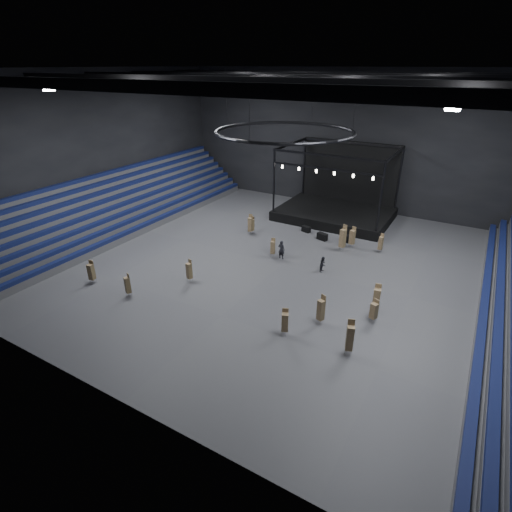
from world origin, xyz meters
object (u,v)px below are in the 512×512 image
Objects in this scene: chair_stack_5 at (91,271)px; chair_stack_11 at (352,237)px; flight_case_right at (347,238)px; flight_case_left at (306,229)px; chair_stack_6 at (381,243)px; chair_stack_9 at (189,270)px; chair_stack_7 at (285,322)px; chair_stack_1 at (128,285)px; chair_stack_8 at (252,225)px; chair_stack_2 at (377,297)px; chair_stack_3 at (250,224)px; chair_stack_0 at (273,247)px; crew_member at (323,264)px; chair_stack_4 at (350,337)px; man_center at (281,250)px; chair_stack_12 at (374,310)px; flight_case_mid at (322,236)px; stage at (337,206)px; chair_stack_10 at (321,309)px; chair_stack_13 at (343,238)px.

chair_stack_11 reaches higher than chair_stack_5.
flight_case_right is 0.52× the size of chair_stack_5.
flight_case_left is 0.50× the size of chair_stack_6.
flight_case_right is 0.52× the size of chair_stack_9.
chair_stack_7 is at bearing -70.91° from flight_case_left.
chair_stack_1 is 1.05× the size of chair_stack_8.
flight_case_right is at bearing 108.36° from chair_stack_2.
chair_stack_3 is 1.08× the size of chair_stack_5.
chair_stack_7 is at bearing -85.25° from flight_case_right.
chair_stack_0 is at bearing -118.09° from chair_stack_11.
chair_stack_8 is at bearing 68.25° from crew_member.
chair_stack_5 is 29.20m from chair_stack_6.
chair_stack_4 is 1.31× the size of chair_stack_6.
man_center reaches higher than flight_case_right.
chair_stack_0 is 13.01m from chair_stack_2.
chair_stack_8 reaches higher than man_center.
chair_stack_4 reaches higher than chair_stack_12.
crew_member is at bearing -78.43° from chair_stack_11.
chair_stack_6 reaches higher than flight_case_mid.
chair_stack_2 is 1.16× the size of chair_stack_8.
stage is at bearing 89.97° from chair_stack_4.
chair_stack_0 is 12.49m from chair_stack_10.
chair_stack_9 is at bearing -121.97° from chair_stack_6.
chair_stack_8 is (-10.62, -3.17, 0.69)m from flight_case_right.
chair_stack_4 reaches higher than man_center.
chair_stack_8 is at bearing 70.80° from chair_stack_3.
chair_stack_4 is 4.84m from chair_stack_7.
chair_stack_4 is at bearing 29.19° from chair_stack_1.
chair_stack_7 reaches higher than crew_member.
stage is 5.01× the size of chair_stack_4.
stage reaches higher than crew_member.
flight_case_mid is 7.38m from chair_stack_0.
chair_stack_13 is (-6.08, 16.28, 0.09)m from chair_stack_4.
chair_stack_5 is at bearing -129.52° from flight_case_right.
chair_stack_4 is (6.42, -18.85, 1.03)m from flight_case_right.
chair_stack_1 is 0.74× the size of chair_stack_13.
chair_stack_1 is 20.64m from chair_stack_12.
chair_stack_11 is at bearing -14.65° from flight_case_left.
chair_stack_11 is (11.58, 1.97, 0.17)m from chair_stack_8.
chair_stack_11 is (6.44, 6.43, 0.17)m from chair_stack_0.
chair_stack_4 is 1.40× the size of man_center.
chair_stack_3 reaches higher than man_center.
stage is 8.32m from flight_case_mid.
chair_stack_13 is at bearing -28.48° from flight_case_left.
chair_stack_7 is at bearing -136.54° from chair_stack_2.
chair_stack_6 is (21.27, 20.00, -0.09)m from chair_stack_5.
flight_case_mid is at bearing 147.26° from chair_stack_12.
chair_stack_3 is (-17.26, 8.95, -0.03)m from chair_stack_2.
chair_stack_10 reaches higher than chair_stack_0.
flight_case_mid is 0.49× the size of chair_stack_2.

